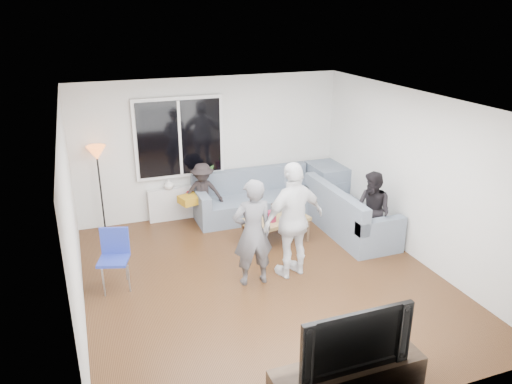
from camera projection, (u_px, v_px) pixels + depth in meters
name	position (u px, v px, depth m)	size (l,w,h in m)	color
floor	(264.00, 281.00, 7.28)	(5.00, 5.50, 0.04)	#56351C
ceiling	(265.00, 101.00, 6.35)	(5.00, 5.50, 0.04)	white
wall_back	(211.00, 147.00, 9.25)	(5.00, 0.04, 2.60)	silver
wall_front	(377.00, 303.00, 4.38)	(5.00, 0.04, 2.60)	silver
wall_left	(70.00, 223.00, 6.00)	(0.04, 5.50, 2.60)	silver
wall_right	(417.00, 177.00, 7.63)	(0.04, 5.50, 2.60)	silver
window_frame	(179.00, 138.00, 8.90)	(1.62, 0.06, 1.47)	white
window_glass	(180.00, 138.00, 8.86)	(1.50, 0.02, 1.35)	black
window_mullion	(180.00, 138.00, 8.85)	(0.05, 0.03, 1.35)	white
radiator	(183.00, 202.00, 9.30)	(1.30, 0.12, 0.62)	silver
potted_plant	(209.00, 175.00, 9.26)	(0.21, 0.17, 0.39)	#3B6E2C
vase	(169.00, 184.00, 9.05)	(0.18, 0.18, 0.19)	silver
sofa_back_section	(256.00, 195.00, 9.35)	(2.30, 0.85, 0.85)	slate
sofa_right_section	(351.00, 210.00, 8.66)	(0.85, 2.00, 0.85)	slate
sofa_corner	(332.00, 185.00, 9.87)	(0.85, 0.85, 0.85)	slate
cushion_yellow	(190.00, 200.00, 8.89)	(0.38, 0.32, 0.14)	#B8851A
cushion_red	(196.00, 197.00, 9.00)	(0.36, 0.30, 0.13)	maroon
coffee_table	(275.00, 229.00, 8.45)	(1.10, 0.60, 0.40)	#A5874F
pitcher	(271.00, 216.00, 8.24)	(0.17, 0.17, 0.17)	maroon
side_chair	(114.00, 261.00, 6.91)	(0.40, 0.40, 0.86)	#24359F
floor_lamp	(101.00, 190.00, 8.56)	(0.32, 0.32, 1.56)	orange
player_left	(253.00, 233.00, 6.93)	(0.58, 0.38, 1.58)	#54545A
player_right	(294.00, 220.00, 7.13)	(1.02, 0.43, 1.74)	silver
spectator_right	(373.00, 211.00, 8.01)	(0.63, 0.49, 1.31)	black
spectator_back	(203.00, 194.00, 8.99)	(0.74, 0.43, 1.15)	black
tv_console	(347.00, 382.00, 4.98)	(1.60, 0.40, 0.44)	#36281B
television	(351.00, 336.00, 4.78)	(1.17, 0.15, 0.67)	black
bottle_d	(290.00, 212.00, 8.31)	(0.07, 0.07, 0.24)	orange
bottle_c	(273.00, 210.00, 8.46)	(0.07, 0.07, 0.21)	black
bottle_b	(273.00, 215.00, 8.23)	(0.08, 0.08, 0.22)	#248C19
bottle_e	(293.00, 206.00, 8.61)	(0.07, 0.07, 0.21)	black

